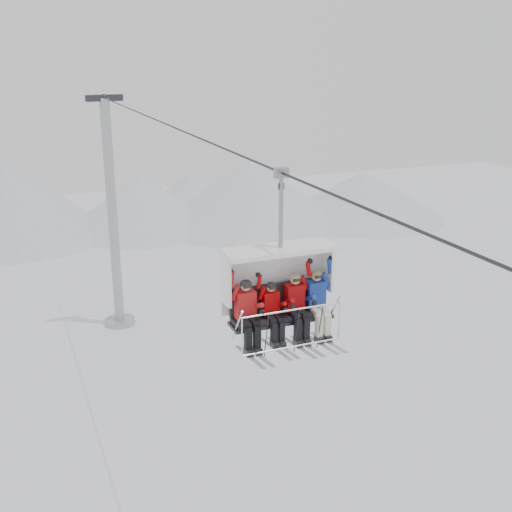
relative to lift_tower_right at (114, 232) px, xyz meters
name	(u,v)px	position (x,y,z in m)	size (l,w,h in m)	color
ridgeline	(56,207)	(-1.58, 20.05, -2.94)	(72.00, 21.00, 7.00)	silver
lift_tower_right	(114,232)	(0.00, 0.00, 0.00)	(2.00, 1.80, 13.48)	#A1A3A8
haul_cable	(256,162)	(0.00, -22.00, 7.52)	(0.06, 0.06, 50.00)	#292A2E
chairlift_carrier	(278,282)	(0.00, -23.35, 4.95)	(2.62, 1.17, 3.98)	black
skier_far_left	(247,311)	(-0.88, -23.65, 4.47)	(0.45, 1.69, 1.75)	red
skier_center_left	(272,310)	(-0.27, -23.67, 4.40)	(0.38, 1.69, 1.53)	#BC0406
skier_center_right	(296,304)	(0.34, -23.65, 4.46)	(0.44, 1.69, 1.73)	#AE080B
skier_far_right	(317,300)	(0.89, -23.65, 4.46)	(0.44, 1.69, 1.74)	#1D3AA5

